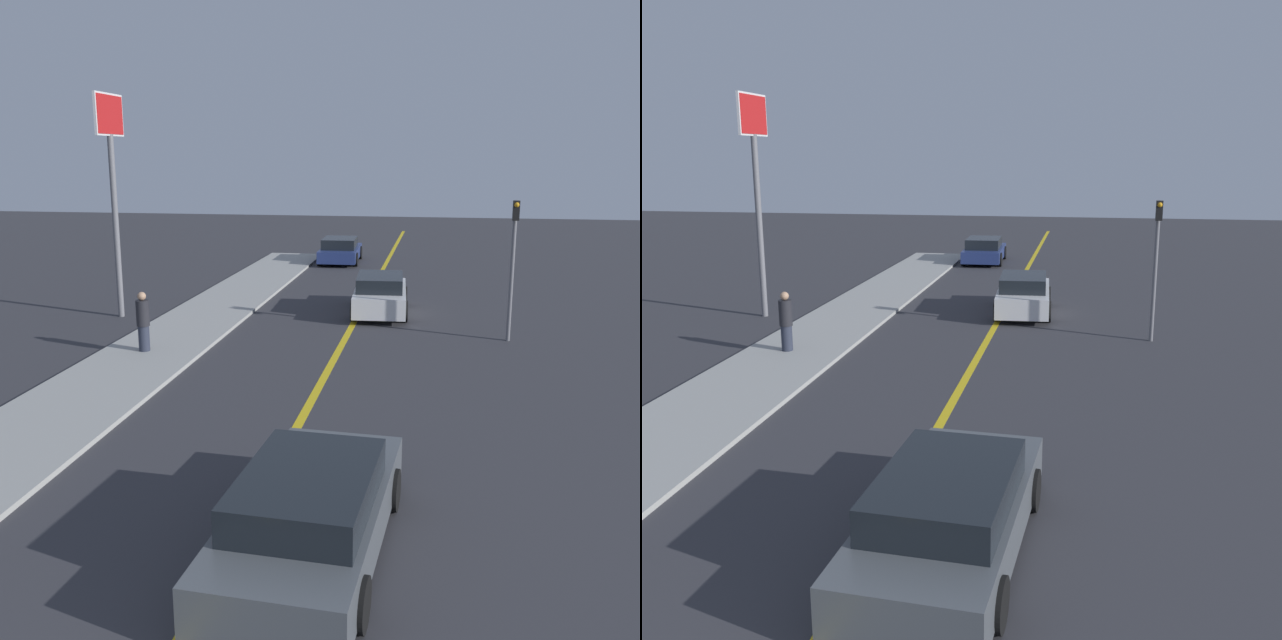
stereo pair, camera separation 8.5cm
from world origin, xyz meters
TOP-DOWN VIEW (x-y plane):
  - road_center_line at (0.00, 18.00)m, footprint 0.20×60.00m
  - sidewalk_left at (-4.97, 17.26)m, footprint 2.78×34.52m
  - car_near_right_lane at (1.12, 5.55)m, footprint 2.22×4.79m
  - car_ahead_center at (0.71, 20.87)m, footprint 2.05×4.28m
  - car_far_distant at (-2.32, 32.33)m, footprint 2.08×4.16m
  - pedestrian_mid_group at (-5.15, 14.60)m, footprint 0.35×0.35m
  - traffic_light at (4.72, 17.74)m, footprint 0.18×0.40m
  - roadside_sign at (-7.83, 18.90)m, footprint 0.20×1.88m

SIDE VIEW (x-z plane):
  - road_center_line at x=0.00m, z-range 0.00..0.01m
  - sidewalk_left at x=-4.97m, z-range 0.00..0.11m
  - car_far_distant at x=-2.32m, z-range -0.02..1.24m
  - car_near_right_lane at x=1.12m, z-range -0.02..1.30m
  - car_ahead_center at x=0.71m, z-range -0.01..1.33m
  - pedestrian_mid_group at x=-5.15m, z-range 0.10..1.73m
  - traffic_light at x=4.72m, z-range 0.46..4.53m
  - roadside_sign at x=-7.83m, z-range 1.72..8.92m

